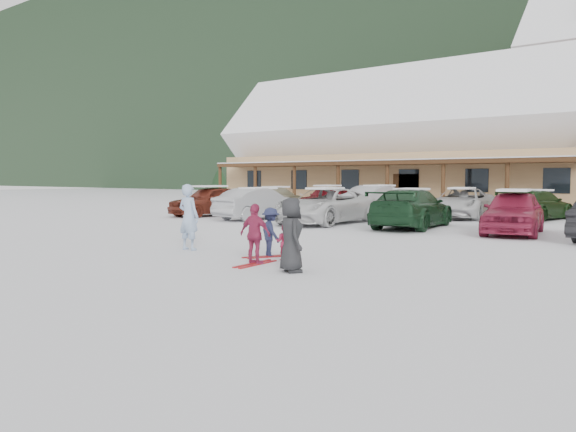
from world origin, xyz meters
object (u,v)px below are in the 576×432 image
Objects in this scene: parked_car_4 at (513,212)px; parked_car_8 at (328,198)px; parked_car_1 at (258,204)px; child_navy at (271,232)px; parked_car_10 at (462,203)px; parked_car_3 at (412,208)px; adult_skier at (189,217)px; parked_car_7 at (276,198)px; day_lodge at (411,151)px; parked_car_9 at (379,200)px; parked_car_0 at (210,201)px; parked_car_11 at (536,205)px; bystander_dark at (291,235)px; child_magenta at (255,234)px; parked_car_2 at (325,206)px; toddler_red at (284,242)px.

parked_car_8 is at bearing 140.43° from parked_car_4.
parked_car_1 is 1.02× the size of parked_car_8.
parked_car_4 is (3.16, 9.64, 0.15)m from child_navy.
parked_car_10 is (8.44, -0.89, -0.02)m from parked_car_8.
parked_car_3 is (7.68, 0.33, 0.02)m from parked_car_1.
parked_car_7 is at bearing -62.40° from adult_skier.
parked_car_1 reaches higher than parked_car_10.
day_lodge is 5.50× the size of parked_car_3.
parked_car_9 is (-4.89, 6.40, 0.01)m from parked_car_3.
parked_car_4 is 17.11m from parked_car_7.
parked_car_1 is at bearing -0.45° from parked_car_0.
parked_car_8 is at bearing 9.02° from parked_car_11.
bystander_dark is at bearing -59.89° from parked_car_8.
parked_car_1 is at bearing 120.47° from parked_car_7.
parked_car_9 reaches higher than parked_car_11.
day_lodge is 6.59× the size of parked_car_8.
bystander_dark reaches higher than parked_car_9.
parked_car_9 is at bearing 172.77° from parked_car_10.
child_magenta is at bearing 161.27° from adult_skier.
parked_car_8 is at bearing -6.87° from parked_car_9.
bystander_dark is 0.29× the size of parked_car_2.
child_magenta is 0.31× the size of parked_car_0.
parked_car_7 is (-13.22, 17.18, 0.00)m from child_magenta.
parked_car_11 is (11.36, -10.70, -3.24)m from day_lodge.
parked_car_9 is at bearing 134.23° from parked_car_4.
child_navy is 0.26× the size of parked_car_7.
parked_car_4 is at bearing 150.06° from parked_car_9.
parked_car_10 is (-2.85, 17.50, -0.05)m from bystander_dark.
day_lodge is 29.28m from child_navy.
parked_car_2 is 1.04× the size of parked_car_10.
parked_car_4 is at bearing -172.29° from parked_car_1.
bystander_dark is 17.69m from parked_car_0.
child_navy is 0.26× the size of parked_car_9.
toddler_red is at bearing -70.50° from day_lodge.
parked_car_0 reaches higher than parked_car_1.
bystander_dark is 0.30× the size of parked_car_3.
parked_car_8 is (3.20, 0.90, 0.05)m from parked_car_7.
child_magenta is at bearing -66.24° from parked_car_2.
parked_car_2 is 7.69m from parked_car_4.
toddler_red is 0.56× the size of bystander_dark.
bystander_dark reaches higher than parked_car_11.
parked_car_4 reaches higher than child_magenta.
parked_car_4 reaches higher than parked_car_7.
adult_skier reaches higher than parked_car_8.
parked_car_1 is (-5.75, 9.64, -0.16)m from adult_skier.
parked_car_2 is 3.84m from parked_car_3.
parked_car_9 reaches higher than parked_car_7.
child_navy is at bearing -33.46° from parked_car_0.
adult_skier is 2.05× the size of toddler_red.
adult_skier reaches higher than toddler_red.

